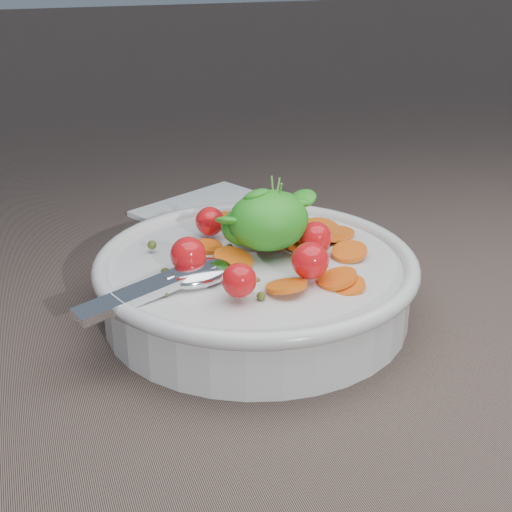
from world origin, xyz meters
name	(u,v)px	position (x,y,z in m)	size (l,w,h in m)	color
ground	(281,305)	(0.00, 0.00, 0.00)	(6.00, 6.00, 0.00)	brown
bowl	(256,280)	(-0.02, -0.01, 0.03)	(0.28, 0.26, 0.11)	silver
napkin	(216,211)	(0.01, 0.23, 0.00)	(0.15, 0.13, 0.01)	white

